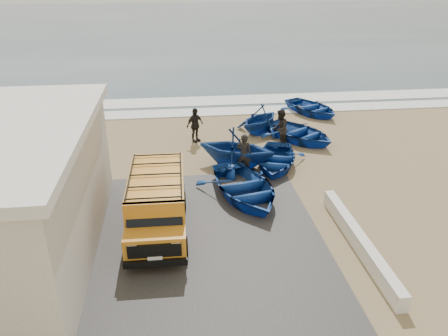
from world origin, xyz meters
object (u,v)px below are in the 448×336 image
boat_mid_left (236,148)px  fisherman_middle (280,129)px  boat_near_right (275,159)px  fisherman_front (244,154)px  boat_far_right (312,108)px  van (157,202)px  boat_near_left (244,187)px  parapet (359,241)px  boat_far_left (260,119)px  boat_mid_right (299,133)px  fisherman_back (195,125)px

boat_mid_left → fisherman_middle: 3.32m
boat_near_right → fisherman_middle: 2.55m
fisherman_front → fisherman_middle: size_ratio=0.94×
boat_far_right → fisherman_middle: size_ratio=2.01×
boat_near_right → fisherman_middle: bearing=90.0°
van → boat_near_left: size_ratio=1.09×
boat_near_left → fisherman_front: bearing=68.1°
parapet → fisherman_front: (-2.83, 6.11, 0.64)m
van → boat_far_left: van is taller
van → boat_near_right: (5.21, 4.64, -0.72)m
boat_far_left → boat_far_right: 4.81m
boat_far_left → parapet: bearing=-39.8°
boat_far_left → fisherman_middle: (0.61, -2.16, 0.18)m
boat_near_right → boat_far_right: (3.99, 7.40, 0.02)m
boat_mid_right → boat_far_left: (-1.84, 1.44, 0.37)m
boat_far_right → fisherman_back: size_ratio=2.17×
van → boat_far_right: 15.17m
boat_near_left → fisherman_front: fisherman_front is taller
boat_near_left → boat_far_right: (5.86, 10.13, -0.05)m
parapet → van: 6.84m
fisherman_front → boat_mid_left: bearing=-46.1°
van → boat_mid_right: van is taller
fisherman_back → boat_near_left: bearing=-113.6°
boat_mid_right → boat_near_right: bearing=-156.1°
boat_near_right → fisherman_back: (-3.45, 3.60, 0.51)m
boat_mid_right → fisherman_back: 5.49m
van → boat_near_right: bearing=42.6°
boat_far_left → fisherman_back: size_ratio=1.67×
boat_near_right → boat_far_right: bearing=79.4°
boat_far_left → boat_near_right: bearing=-47.7°
boat_near_right → parapet: bearing=-61.0°
boat_far_left → fisherman_front: fisherman_front is taller
parapet → van: size_ratio=1.24×
boat_mid_left → boat_mid_right: size_ratio=0.85×
boat_mid_left → boat_mid_right: bearing=-26.5°
van → boat_mid_right: size_ratio=1.17×
boat_near_right → boat_far_right: 8.40m
boat_mid_right → boat_far_right: bearing=32.0°
boat_mid_left → fisherman_front: (0.24, -0.66, -0.01)m
fisherman_back → boat_near_right: bearing=-83.8°
boat_near_right → boat_far_left: boat_far_left is taller
fisherman_front → fisherman_middle: fisherman_middle is taller
boat_mid_right → fisherman_back: fisherman_back is taller
van → boat_far_right: van is taller
boat_far_left → fisherman_back: (-3.60, -0.93, 0.11)m
boat_near_right → boat_far_right: size_ratio=0.96×
boat_near_right → boat_far_right: boat_far_right is taller
boat_mid_left → boat_far_right: 9.22m
boat_far_right → parapet: bearing=-127.1°
van → fisherman_back: bearing=78.8°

